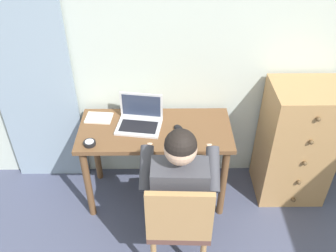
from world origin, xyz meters
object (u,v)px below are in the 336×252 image
chair (179,221)px  desk (155,140)px  dresser (296,143)px  person_seated (179,182)px  laptop (140,119)px  desk_clock (90,143)px  notebook_pad (99,118)px  computer_mouse (179,129)px

chair → desk: bearing=103.4°
desk → dresser: bearing=2.8°
person_seated → laptop: (-0.29, 0.57, 0.11)m
desk_clock → laptop: bearing=34.3°
desk → notebook_pad: notebook_pad is taller
desk → notebook_pad: 0.49m
desk → notebook_pad: (-0.46, 0.14, 0.13)m
desk_clock → notebook_pad: size_ratio=0.43×
computer_mouse → notebook_pad: (-0.64, 0.16, -0.01)m
chair → laptop: size_ratio=2.36×
chair → computer_mouse: (0.02, 0.68, 0.26)m
chair → dresser: bearing=37.2°
laptop → notebook_pad: 0.35m
desk → desk_clock: (-0.48, -0.19, 0.14)m
dresser → desk_clock: (-1.64, -0.25, 0.22)m
desk → desk_clock: size_ratio=13.26×
computer_mouse → notebook_pad: 0.66m
laptop → computer_mouse: (0.30, -0.08, -0.04)m
desk → desk_clock: desk_clock is taller
laptop → desk_clock: size_ratio=4.15×
desk → dresser: 1.17m
dresser → person_seated: size_ratio=0.89×
dresser → chair: dresser is taller
desk → laptop: (-0.12, 0.05, 0.17)m
dresser → computer_mouse: bearing=-175.3°
dresser → notebook_pad: (-1.62, 0.08, 0.21)m
laptop → dresser: bearing=0.2°
desk_clock → notebook_pad: 0.33m
person_seated → computer_mouse: 0.50m
dresser → person_seated: 1.15m
laptop → notebook_pad: bearing=166.2°
desk → laptop: bearing=155.8°
chair → person_seated: size_ratio=0.73×
laptop → desk_clock: laptop is taller
chair → computer_mouse: chair is taller
dresser → chair: (-1.00, -0.76, -0.04)m
desk → chair: bearing=-76.6°
desk → desk_clock: bearing=-158.3°
chair → computer_mouse: 0.72m
person_seated → computer_mouse: (0.01, 0.49, 0.08)m
person_seated → desk_clock: person_seated is taller
computer_mouse → notebook_pad: computer_mouse is taller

